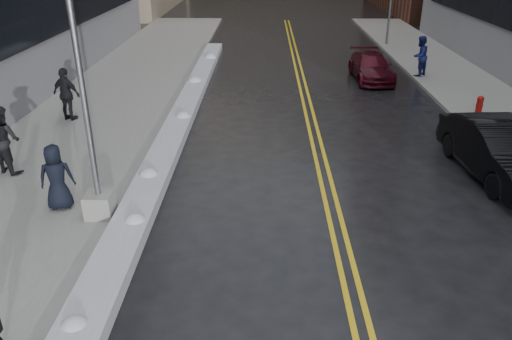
{
  "coord_description": "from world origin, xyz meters",
  "views": [
    {
      "loc": [
        0.72,
        -8.62,
        6.39
      ],
      "look_at": [
        0.52,
        2.25,
        1.3
      ],
      "focal_mm": 35.0,
      "sensor_mm": 36.0,
      "label": 1
    }
  ],
  "objects_px": {
    "pedestrian_east": "(420,56)",
    "pedestrian_b": "(4,139)",
    "pedestrian_c": "(57,177)",
    "lamppost": "(88,124)",
    "pedestrian_d": "(67,94)",
    "car_black": "(499,150)",
    "car_maroon": "(371,67)",
    "fire_hydrant": "(480,104)"
  },
  "relations": [
    {
      "from": "fire_hydrant",
      "to": "car_maroon",
      "type": "xyz_separation_m",
      "value": [
        -3.08,
        5.74,
        0.07
      ]
    },
    {
      "from": "pedestrian_c",
      "to": "lamppost",
      "type": "bearing_deg",
      "value": 146.24
    },
    {
      "from": "pedestrian_c",
      "to": "car_black",
      "type": "height_order",
      "value": "pedestrian_c"
    },
    {
      "from": "lamppost",
      "to": "pedestrian_b",
      "type": "height_order",
      "value": "lamppost"
    },
    {
      "from": "fire_hydrant",
      "to": "pedestrian_c",
      "type": "bearing_deg",
      "value": -150.41
    },
    {
      "from": "pedestrian_c",
      "to": "pedestrian_d",
      "type": "relative_size",
      "value": 0.87
    },
    {
      "from": "fire_hydrant",
      "to": "pedestrian_east",
      "type": "height_order",
      "value": "pedestrian_east"
    },
    {
      "from": "fire_hydrant",
      "to": "pedestrian_east",
      "type": "relative_size",
      "value": 0.38
    },
    {
      "from": "lamppost",
      "to": "pedestrian_d",
      "type": "relative_size",
      "value": 3.89
    },
    {
      "from": "car_maroon",
      "to": "car_black",
      "type": "bearing_deg",
      "value": -82.91
    },
    {
      "from": "lamppost",
      "to": "pedestrian_east",
      "type": "bearing_deg",
      "value": 50.28
    },
    {
      "from": "lamppost",
      "to": "car_maroon",
      "type": "bearing_deg",
      "value": 56.13
    },
    {
      "from": "fire_hydrant",
      "to": "car_black",
      "type": "height_order",
      "value": "car_black"
    },
    {
      "from": "fire_hydrant",
      "to": "pedestrian_d",
      "type": "distance_m",
      "value": 15.64
    },
    {
      "from": "fire_hydrant",
      "to": "pedestrian_c",
      "type": "relative_size",
      "value": 0.43
    },
    {
      "from": "pedestrian_c",
      "to": "pedestrian_east",
      "type": "bearing_deg",
      "value": -148.32
    },
    {
      "from": "pedestrian_east",
      "to": "car_black",
      "type": "distance_m",
      "value": 11.19
    },
    {
      "from": "pedestrian_b",
      "to": "pedestrian_d",
      "type": "relative_size",
      "value": 1.02
    },
    {
      "from": "pedestrian_d",
      "to": "lamppost",
      "type": "bearing_deg",
      "value": 135.49
    },
    {
      "from": "lamppost",
      "to": "pedestrian_b",
      "type": "distance_m",
      "value": 4.47
    },
    {
      "from": "pedestrian_c",
      "to": "pedestrian_d",
      "type": "height_order",
      "value": "pedestrian_d"
    },
    {
      "from": "pedestrian_east",
      "to": "pedestrian_b",
      "type": "bearing_deg",
      "value": -6.64
    },
    {
      "from": "pedestrian_b",
      "to": "car_black",
      "type": "height_order",
      "value": "pedestrian_b"
    },
    {
      "from": "pedestrian_c",
      "to": "car_maroon",
      "type": "distance_m",
      "value": 16.9
    },
    {
      "from": "fire_hydrant",
      "to": "car_maroon",
      "type": "height_order",
      "value": "car_maroon"
    },
    {
      "from": "car_maroon",
      "to": "lamppost",
      "type": "bearing_deg",
      "value": -124.97
    },
    {
      "from": "car_maroon",
      "to": "pedestrian_c",
      "type": "bearing_deg",
      "value": -128.85
    },
    {
      "from": "lamppost",
      "to": "pedestrian_d",
      "type": "height_order",
      "value": "lamppost"
    },
    {
      "from": "pedestrian_b",
      "to": "pedestrian_c",
      "type": "relative_size",
      "value": 1.17
    },
    {
      "from": "pedestrian_d",
      "to": "pedestrian_east",
      "type": "height_order",
      "value": "pedestrian_d"
    },
    {
      "from": "car_black",
      "to": "pedestrian_east",
      "type": "bearing_deg",
      "value": 81.1
    },
    {
      "from": "car_black",
      "to": "pedestrian_c",
      "type": "bearing_deg",
      "value": -173.61
    },
    {
      "from": "pedestrian_c",
      "to": "pedestrian_east",
      "type": "relative_size",
      "value": 0.88
    },
    {
      "from": "pedestrian_b",
      "to": "car_maroon",
      "type": "distance_m",
      "value": 16.93
    },
    {
      "from": "lamppost",
      "to": "pedestrian_c",
      "type": "relative_size",
      "value": 4.48
    },
    {
      "from": "fire_hydrant",
      "to": "pedestrian_b",
      "type": "relative_size",
      "value": 0.37
    },
    {
      "from": "pedestrian_c",
      "to": "car_maroon",
      "type": "height_order",
      "value": "pedestrian_c"
    },
    {
      "from": "pedestrian_d",
      "to": "car_black",
      "type": "bearing_deg",
      "value": -176.48
    },
    {
      "from": "pedestrian_d",
      "to": "fire_hydrant",
      "type": "bearing_deg",
      "value": -156.1
    },
    {
      "from": "lamppost",
      "to": "pedestrian_c",
      "type": "height_order",
      "value": "lamppost"
    },
    {
      "from": "pedestrian_c",
      "to": "car_maroon",
      "type": "relative_size",
      "value": 0.4
    },
    {
      "from": "fire_hydrant",
      "to": "lamppost",
      "type": "bearing_deg",
      "value": -146.96
    }
  ]
}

